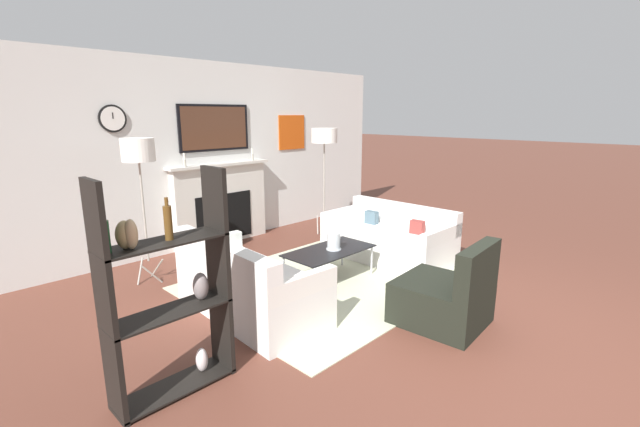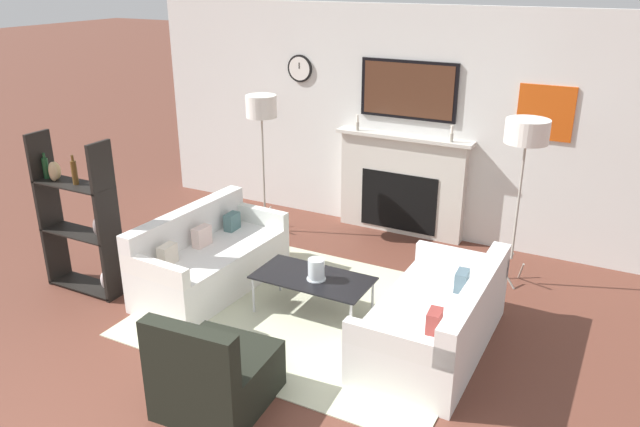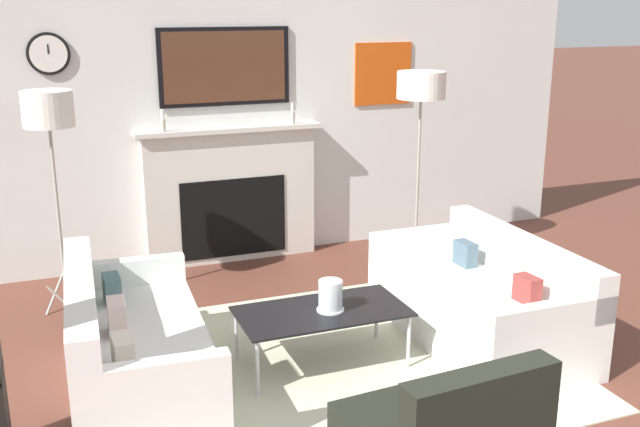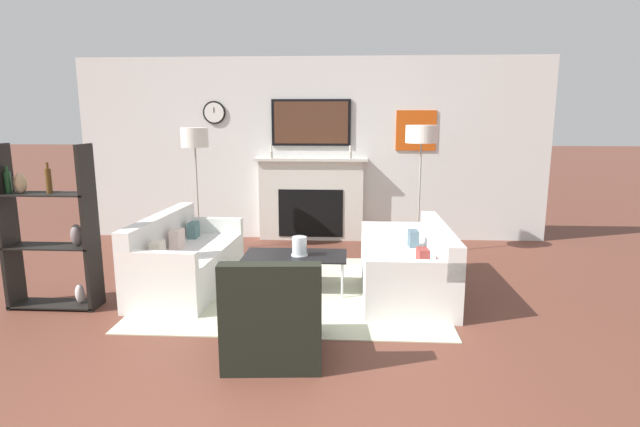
# 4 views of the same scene
# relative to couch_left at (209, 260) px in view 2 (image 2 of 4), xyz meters

# --- Properties ---
(fireplace_wall) EXTENTS (7.01, 0.28, 2.70)m
(fireplace_wall) POSITION_rel_couch_left_xyz_m (1.21, 2.36, 0.93)
(fireplace_wall) COLOR silver
(fireplace_wall) RESTS_ON ground_plane
(area_rug) EXTENTS (3.02, 2.44, 0.01)m
(area_rug) POSITION_rel_couch_left_xyz_m (1.20, -0.00, -0.29)
(area_rug) COLOR beige
(area_rug) RESTS_ON ground_plane
(couch_left) EXTENTS (0.86, 1.70, 0.80)m
(couch_left) POSITION_rel_couch_left_xyz_m (0.00, 0.00, 0.00)
(couch_left) COLOR silver
(couch_left) RESTS_ON ground_plane
(couch_right) EXTENTS (0.88, 1.72, 0.72)m
(couch_right) POSITION_rel_couch_left_xyz_m (2.41, -0.00, -0.03)
(couch_right) COLOR silver
(couch_right) RESTS_ON ground_plane
(armchair) EXTENTS (0.78, 0.84, 0.83)m
(armchair) POSITION_rel_couch_left_xyz_m (1.20, -1.51, -0.03)
(armchair) COLOR black
(armchair) RESTS_ON ground_plane
(coffee_table) EXTENTS (1.09, 0.56, 0.39)m
(coffee_table) POSITION_rel_couch_left_xyz_m (1.20, 0.00, 0.07)
(coffee_table) COLOR black
(coffee_table) RESTS_ON ground_plane
(hurricane_candle) EXTENTS (0.18, 0.18, 0.20)m
(hurricane_candle) POSITION_rel_couch_left_xyz_m (1.25, -0.02, 0.19)
(hurricane_candle) COLOR silver
(hurricane_candle) RESTS_ON coffee_table
(floor_lamp_left) EXTENTS (0.36, 0.36, 1.70)m
(floor_lamp_left) POSITION_rel_couch_left_xyz_m (-0.30, 1.53, 1.24)
(floor_lamp_left) COLOR #9E998E
(floor_lamp_left) RESTS_ON ground_plane
(floor_lamp_right) EXTENTS (0.42, 0.42, 1.74)m
(floor_lamp_right) POSITION_rel_couch_left_xyz_m (2.71, 1.53, 1.30)
(floor_lamp_right) COLOR #9E998E
(floor_lamp_right) RESTS_ON ground_plane
(shelf_unit) EXTENTS (0.85, 0.28, 1.59)m
(shelf_unit) POSITION_rel_couch_left_xyz_m (-1.09, -0.61, 0.48)
(shelf_unit) COLOR black
(shelf_unit) RESTS_ON ground_plane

